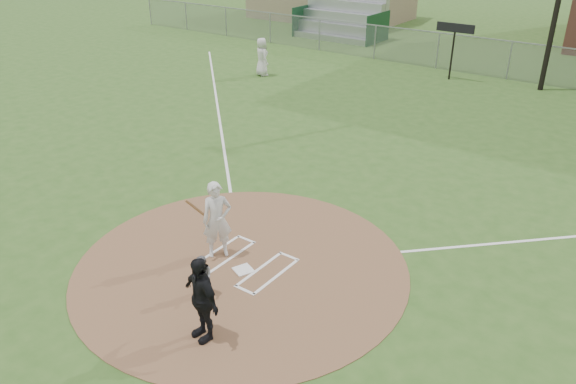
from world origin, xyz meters
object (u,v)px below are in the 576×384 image
Objects in this scene: home_plate at (243,270)px; umpire at (201,299)px; batter_at_plate at (217,220)px; catcher at (203,276)px; ondeck_player at (262,57)px.

home_plate is 0.23× the size of umpire.
batter_at_plate is (-0.99, 0.20, 1.02)m from home_plate.
ondeck_player is (-11.19, 16.36, 0.48)m from catcher.
home_plate is 1.39m from catcher.
umpire is 3.17m from batter_at_plate.
umpire is 0.94× the size of batter_at_plate.
ondeck_player reaches higher than catcher.
ondeck_player is at bearing 140.14° from umpire.
catcher reaches higher than home_plate.
umpire is at bearing 152.53° from ondeck_player.
ondeck_player is 0.98× the size of batter_at_plate.
ondeck_player reaches higher than umpire.
catcher is (-0.10, -1.29, 0.50)m from home_plate.
home_plate is 1.43m from batter_at_plate.
catcher is at bearing -59.42° from batter_at_plate.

